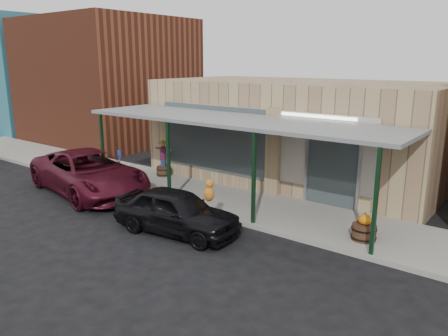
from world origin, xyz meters
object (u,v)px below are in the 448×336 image
Objects in this scene: barrel_pumpkin at (364,230)px; car_maroon at (89,173)px; parked_sedan at (176,211)px; handicap_sign at (120,163)px; barrel_scarecrow at (164,164)px.

car_maroon is (-10.26, -1.69, 0.39)m from barrel_pumpkin.
handicap_sign is at bearing 61.20° from parked_sedan.
handicap_sign is 0.34× the size of parked_sedan.
barrel_pumpkin is 5.42m from parked_sedan.
handicap_sign is 5.42m from parked_sedan.
barrel_scarecrow reaches higher than car_maroon.
parked_sedan is 0.70× the size of car_maroon.
parked_sedan is (5.01, -2.01, -0.38)m from handicap_sign.
barrel_scarecrow is 6.22m from parked_sedan.
barrel_scarecrow is 2.15m from handicap_sign.
handicap_sign is at bearing -89.58° from barrel_scarecrow.
barrel_scarecrow is 9.59m from barrel_pumpkin.
parked_sedan is (-4.78, -2.55, 0.25)m from barrel_pumpkin.
barrel_pumpkin is 0.15× the size of car_maroon.
car_maroon is (-0.80, -3.24, 0.13)m from barrel_scarecrow.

